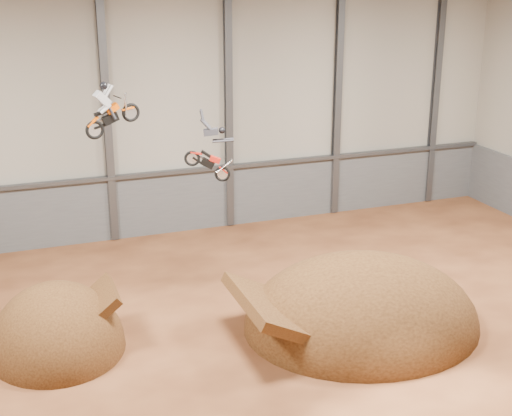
{
  "coord_description": "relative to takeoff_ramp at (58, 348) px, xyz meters",
  "views": [
    {
      "loc": [
        -8.69,
        -22.31,
        14.1
      ],
      "look_at": [
        0.98,
        4.0,
        4.72
      ],
      "focal_mm": 50.0,
      "sensor_mm": 36.0,
      "label": 1
    }
  ],
  "objects": [
    {
      "name": "fmx_rider_a",
      "position": [
        3.02,
        1.37,
        9.28
      ],
      "size": [
        2.97,
        1.42,
        2.71
      ],
      "primitive_type": null,
      "rotation": [
        0.0,
        -0.33,
        0.2
      ],
      "color": "#E15203"
    },
    {
      "name": "lower_band_back",
      "position": [
        7.44,
        11.28,
        1.75
      ],
      "size": [
        39.8,
        0.18,
        3.5
      ],
      "primitive_type": "cube",
      "color": "#5B5F63",
      "rests_on": "ground"
    },
    {
      "name": "steel_column_2",
      "position": [
        4.11,
        11.18,
        7.0
      ],
      "size": [
        0.4,
        0.36,
        13.9
      ],
      "primitive_type": "cube",
      "color": "#47494F",
      "rests_on": "ground"
    },
    {
      "name": "steel_column_3",
      "position": [
        10.77,
        11.18,
        7.0
      ],
      "size": [
        0.4,
        0.36,
        13.9
      ],
      "primitive_type": "cube",
      "color": "#47494F",
      "rests_on": "ground"
    },
    {
      "name": "takeoff_ramp",
      "position": [
        0.0,
        0.0,
        0.0
      ],
      "size": [
        5.21,
        6.01,
        5.21
      ],
      "primitive_type": "ellipsoid",
      "color": "#371E0D",
      "rests_on": "ground"
    },
    {
      "name": "steel_column_5",
      "position": [
        24.11,
        11.18,
        7.0
      ],
      "size": [
        0.4,
        0.36,
        13.9
      ],
      "primitive_type": "cube",
      "color": "#47494F",
      "rests_on": "ground"
    },
    {
      "name": "back_wall",
      "position": [
        7.44,
        11.38,
        7.0
      ],
      "size": [
        40.0,
        0.1,
        14.0
      ],
      "primitive_type": "cube",
      "color": "#A59F92",
      "rests_on": "ground"
    },
    {
      "name": "steel_column_4",
      "position": [
        17.44,
        11.18,
        7.0
      ],
      "size": [
        0.4,
        0.36,
        13.9
      ],
      "primitive_type": "cube",
      "color": "#47494F",
      "rests_on": "ground"
    },
    {
      "name": "steel_rail",
      "position": [
        7.44,
        11.13,
        3.55
      ],
      "size": [
        39.8,
        0.35,
        0.2
      ],
      "primitive_type": "cube",
      "color": "#47494F",
      "rests_on": "lower_band_back"
    },
    {
      "name": "floor",
      "position": [
        7.44,
        -3.62,
        0.0
      ],
      "size": [
        40.0,
        40.0,
        0.0
      ],
      "primitive_type": "plane",
      "color": "#552B16",
      "rests_on": "ground"
    },
    {
      "name": "landing_ramp",
      "position": [
        12.1,
        -2.39,
        0.0
      ],
      "size": [
        9.97,
        8.82,
        5.75
      ],
      "primitive_type": "ellipsoid",
      "color": "#371E0D",
      "rests_on": "ground"
    },
    {
      "name": "fmx_rider_b",
      "position": [
        6.62,
        1.83,
        7.21
      ],
      "size": [
        3.6,
        1.88,
        3.38
      ],
      "primitive_type": null,
      "rotation": [
        0.0,
        0.5,
        -0.33
      ],
      "color": "#B41B11"
    }
  ]
}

